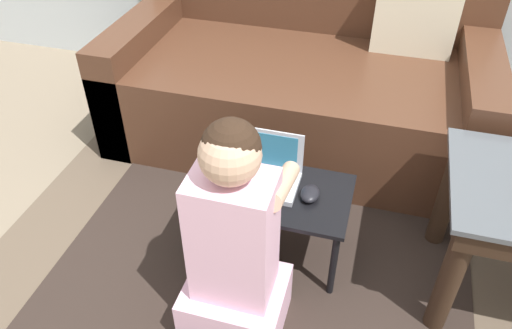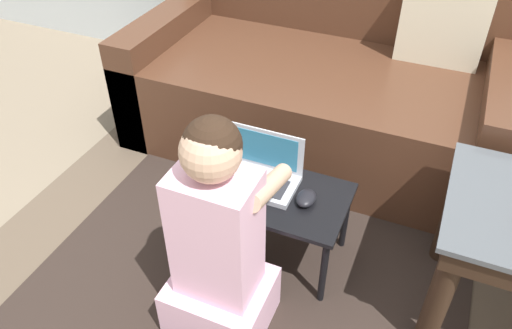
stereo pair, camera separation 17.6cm
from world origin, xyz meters
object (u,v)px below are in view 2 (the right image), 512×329
computer_mouse (306,198)px  person_seated (218,247)px  laptop_desk (267,198)px  laptop (256,173)px  couch (324,80)px

computer_mouse → person_seated: (-0.16, -0.34, 0.03)m
person_seated → computer_mouse: bearing=63.9°
person_seated → laptop_desk: bearing=86.3°
laptop → person_seated: (0.04, -0.37, 0.01)m
laptop → person_seated: size_ratio=0.38×
laptop → laptop_desk: bearing=-31.6°
laptop_desk → person_seated: size_ratio=0.70×
laptop_desk → computer_mouse: size_ratio=6.21×
laptop → computer_mouse: (0.20, -0.04, -0.02)m
computer_mouse → couch: bearing=102.9°
laptop → computer_mouse: 0.20m
laptop → computer_mouse: size_ratio=3.32×
laptop_desk → person_seated: (-0.02, -0.34, 0.08)m
laptop_desk → person_seated: bearing=-93.7°
couch → computer_mouse: couch is taller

